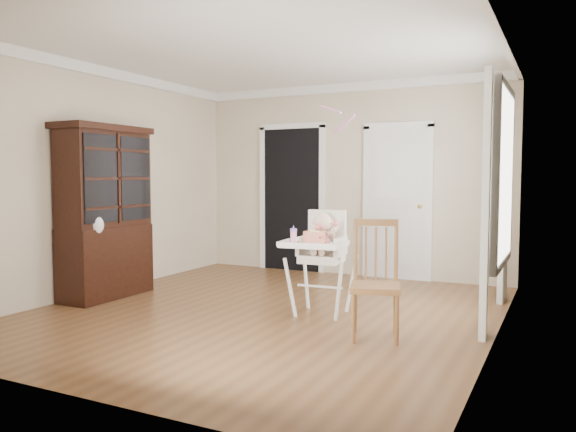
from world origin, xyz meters
The scene contains 16 objects.
floor centered at (0.00, 0.00, 0.00)m, with size 5.00×5.00×0.00m, color brown.
ceiling centered at (0.00, 0.00, 2.70)m, with size 5.00×5.00×0.00m, color white.
wall_back centered at (0.00, 2.50, 1.35)m, with size 4.50×4.50×0.00m, color beige.
wall_left centered at (-2.25, 0.00, 1.35)m, with size 5.00×5.00×0.00m, color beige.
wall_right centered at (2.25, 0.00, 1.35)m, with size 5.00×5.00×0.00m, color beige.
crown_molding centered at (0.00, 0.00, 2.64)m, with size 4.50×5.00×0.12m, color white, non-canonical shape.
doorway centered at (-0.90, 2.48, 1.11)m, with size 1.06×0.05×2.22m.
closet_door centered at (0.70, 2.48, 1.02)m, with size 0.96×0.09×2.13m.
window_right centered at (2.18, 0.80, 1.29)m, with size 0.13×1.84×2.30m.
high_chair centered at (0.57, 0.17, 0.66)m, with size 0.67×0.81×1.08m.
baby centered at (0.57, 0.20, 0.81)m, with size 0.31×0.23×0.44m.
cake centered at (0.60, -0.10, 0.81)m, with size 0.27×0.27×0.12m.
sippy_cup centered at (0.34, -0.01, 0.82)m, with size 0.07×0.07×0.17m.
china_cabinet centered at (-1.99, -0.19, 0.99)m, with size 0.52×1.17×1.98m.
dining_chair centered at (1.31, -0.38, 0.48)m, with size 0.52×0.52×1.02m.
streamer centered at (0.28, 1.08, 2.18)m, with size 0.03×0.50×0.02m, color pink, non-canonical shape.
Camera 1 is at (2.77, -5.01, 1.39)m, focal length 35.00 mm.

